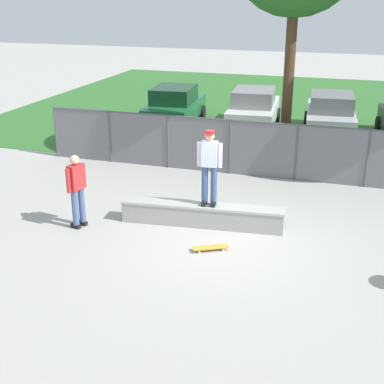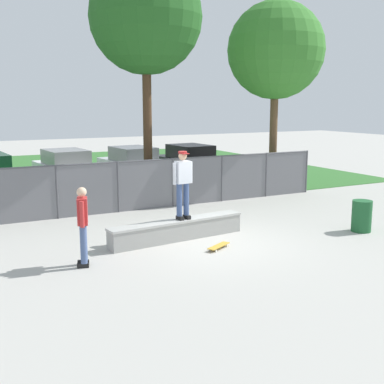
# 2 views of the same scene
# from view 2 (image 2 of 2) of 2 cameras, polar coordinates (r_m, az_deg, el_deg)

# --- Properties ---
(ground_plane) EXTENTS (80.00, 80.00, 0.00)m
(ground_plane) POSITION_cam_2_polar(r_m,az_deg,el_deg) (13.05, 2.57, -5.91)
(ground_plane) COLOR #ADAAA3
(grass_strip) EXTENTS (26.23, 20.00, 0.02)m
(grass_strip) POSITION_cam_2_polar(r_m,az_deg,el_deg) (26.82, -13.72, 2.25)
(grass_strip) COLOR #336B2D
(grass_strip) RESTS_ON ground
(concrete_ledge) EXTENTS (4.01, 0.87, 0.55)m
(concrete_ledge) POSITION_cam_2_polar(r_m,az_deg,el_deg) (13.23, -1.68, -4.42)
(concrete_ledge) COLOR #999993
(concrete_ledge) RESTS_ON ground
(skateboarder) EXTENTS (0.60, 0.33, 1.84)m
(skateboarder) POSITION_cam_2_polar(r_m,az_deg,el_deg) (13.05, -1.09, 1.24)
(skateboarder) COLOR black
(skateboarder) RESTS_ON concrete_ledge
(skateboard) EXTENTS (0.80, 0.55, 0.09)m
(skateboard) POSITION_cam_2_polar(r_m,az_deg,el_deg) (12.50, 3.13, -6.31)
(skateboard) COLOR gold
(skateboard) RESTS_ON ground
(chainlink_fence) EXTENTS (14.30, 0.07, 1.74)m
(chainlink_fence) POSITION_cam_2_polar(r_m,az_deg,el_deg) (16.97, -5.37, 1.11)
(chainlink_fence) COLOR #4C4C51
(chainlink_fence) RESTS_ON ground
(tree_near_left) EXTENTS (3.96, 3.96, 8.59)m
(tree_near_left) POSITION_cam_2_polar(r_m,az_deg,el_deg) (18.16, -5.42, 19.55)
(tree_near_left) COLOR #47301E
(tree_near_left) RESTS_ON ground
(tree_near_right) EXTENTS (3.90, 3.90, 7.69)m
(tree_near_right) POSITION_cam_2_polar(r_m,az_deg,el_deg) (20.71, 9.75, 15.92)
(tree_near_right) COLOR brown
(tree_near_right) RESTS_ON ground
(car_white) EXTENTS (2.28, 4.33, 1.66)m
(car_white) POSITION_cam_2_polar(r_m,az_deg,el_deg) (22.08, -14.55, 2.70)
(car_white) COLOR silver
(car_white) RESTS_ON ground
(car_silver) EXTENTS (2.28, 4.33, 1.66)m
(car_silver) POSITION_cam_2_polar(r_m,az_deg,el_deg) (22.88, -6.98, 3.21)
(car_silver) COLOR #B7BABF
(car_silver) RESTS_ON ground
(car_black) EXTENTS (2.28, 4.33, 1.66)m
(car_black) POSITION_cam_2_polar(r_m,az_deg,el_deg) (23.86, -0.34, 3.58)
(car_black) COLOR black
(car_black) RESTS_ON ground
(bystander) EXTENTS (0.36, 0.58, 1.82)m
(bystander) POSITION_cam_2_polar(r_m,az_deg,el_deg) (11.22, -12.62, -3.53)
(bystander) COLOR black
(bystander) RESTS_ON ground
(trash_bin) EXTENTS (0.56, 0.56, 0.91)m
(trash_bin) POSITION_cam_2_polar(r_m,az_deg,el_deg) (14.87, 19.18, -2.66)
(trash_bin) COLOR #1E592D
(trash_bin) RESTS_ON ground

